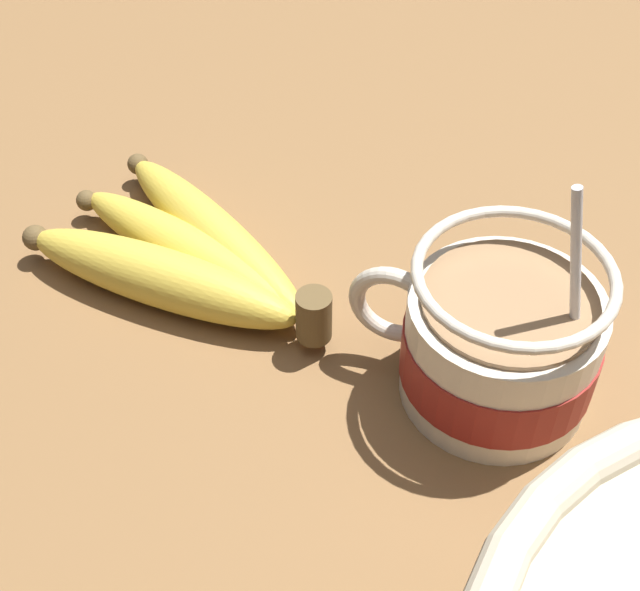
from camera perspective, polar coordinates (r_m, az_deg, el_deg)
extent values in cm
cube|color=brown|center=(52.93, 3.33, -3.04)|extent=(96.83, 96.83, 3.58)
cylinder|color=beige|center=(46.67, 11.42, -3.33)|extent=(9.92, 9.92, 6.62)
cylinder|color=maroon|center=(46.90, 11.37, -3.59)|extent=(10.12, 10.12, 2.99)
torus|color=beige|center=(46.66, 4.74, -0.62)|extent=(5.00, 0.90, 5.00)
cylinder|color=#997551|center=(44.23, 12.04, -0.40)|extent=(8.72, 8.72, 0.40)
torus|color=beige|center=(42.97, 12.40, 1.31)|extent=(9.92, 9.92, 0.60)
cylinder|color=silver|center=(43.34, 16.01, -0.34)|extent=(2.89, 0.50, 12.85)
ellipsoid|color=silver|center=(47.95, 13.12, -5.32)|extent=(3.00, 2.00, 0.80)
cylinder|color=brown|center=(48.36, -0.40, -1.33)|extent=(2.00, 2.00, 3.00)
ellipsoid|color=gold|center=(55.12, -6.87, 3.94)|extent=(17.28, 11.71, 3.13)
sphere|color=brown|center=(61.47, -11.57, 8.24)|extent=(1.41, 1.41, 1.41)
ellipsoid|color=gold|center=(53.89, -8.58, 2.49)|extent=(17.58, 7.60, 3.02)
sphere|color=brown|center=(59.21, -14.70, 5.90)|extent=(1.36, 1.36, 1.36)
ellipsoid|color=gold|center=(52.45, -10.19, 1.16)|extent=(17.55, 3.96, 3.51)
sphere|color=brown|center=(56.86, -17.74, 3.54)|extent=(1.58, 1.58, 1.58)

